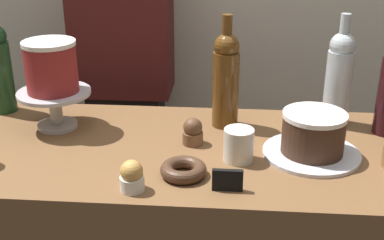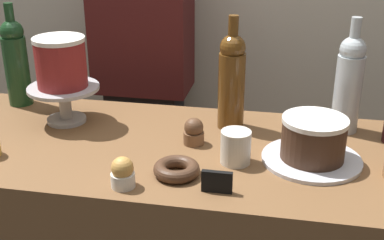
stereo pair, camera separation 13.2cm
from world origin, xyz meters
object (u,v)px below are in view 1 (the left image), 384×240
object	(u,v)px
wine_bottle_clear	(339,77)
price_sign_chalkboard	(227,180)
wine_bottle_amber	(226,78)
chocolate_round_cake	(313,133)
cake_stand_pedestal	(55,103)
white_layer_cake	(51,67)
barista_figure	(126,93)
coffee_cup_ceramic	(239,145)
cupcake_caramel	(132,176)
cupcake_chocolate	(194,132)
donut_chocolate	(183,170)

from	to	relation	value
wine_bottle_clear	price_sign_chalkboard	xyz separation A→B (m)	(-0.31, -0.41, -0.12)
wine_bottle_amber	chocolate_round_cake	bearing A→B (deg)	-37.84
chocolate_round_cake	price_sign_chalkboard	xyz separation A→B (m)	(-0.21, -0.19, -0.04)
cake_stand_pedestal	white_layer_cake	xyz separation A→B (m)	(-0.00, 0.00, 0.11)
price_sign_chalkboard	barista_figure	bearing A→B (deg)	116.08
wine_bottle_clear	coffee_cup_ceramic	distance (m)	0.40
cupcake_caramel	barista_figure	size ratio (longest dim) A/B	0.05
white_layer_cake	cupcake_caramel	size ratio (longest dim) A/B	1.98
wine_bottle_amber	cupcake_chocolate	size ratio (longest dim) A/B	4.38
cupcake_chocolate	price_sign_chalkboard	size ratio (longest dim) A/B	1.06
cake_stand_pedestal	price_sign_chalkboard	distance (m)	0.59
cupcake_chocolate	barista_figure	xyz separation A→B (m)	(-0.31, 0.60, -0.12)
chocolate_round_cake	wine_bottle_amber	bearing A→B (deg)	142.16
wine_bottle_clear	price_sign_chalkboard	distance (m)	0.52
barista_figure	donut_chocolate	bearing A→B (deg)	-68.70
wine_bottle_clear	cupcake_chocolate	distance (m)	0.45
wine_bottle_amber	cupcake_caramel	size ratio (longest dim) A/B	4.38
cupcake_chocolate	donut_chocolate	xyz separation A→B (m)	(-0.01, -0.18, -0.02)
chocolate_round_cake	wine_bottle_amber	xyz separation A→B (m)	(-0.23, 0.18, 0.08)
wine_bottle_amber	donut_chocolate	distance (m)	0.35
chocolate_round_cake	price_sign_chalkboard	size ratio (longest dim) A/B	2.31
wine_bottle_clear	barista_figure	bearing A→B (deg)	149.22
price_sign_chalkboard	barista_figure	xyz separation A→B (m)	(-0.41, 0.83, -0.11)
cupcake_chocolate	wine_bottle_amber	bearing A→B (deg)	59.21
wine_bottle_amber	donut_chocolate	world-z (taller)	wine_bottle_amber
donut_chocolate	wine_bottle_amber	bearing A→B (deg)	73.64
white_layer_cake	coffee_cup_ceramic	xyz separation A→B (m)	(0.52, -0.16, -0.14)
cake_stand_pedestal	cupcake_chocolate	world-z (taller)	cake_stand_pedestal
white_layer_cake	cake_stand_pedestal	bearing A→B (deg)	-7.13
cupcake_caramel	price_sign_chalkboard	size ratio (longest dim) A/B	1.06
price_sign_chalkboard	barista_figure	world-z (taller)	barista_figure
wine_bottle_amber	wine_bottle_clear	distance (m)	0.32
price_sign_chalkboard	wine_bottle_amber	bearing A→B (deg)	92.22
cupcake_caramel	wine_bottle_clear	bearing A→B (deg)	39.07
cake_stand_pedestal	white_layer_cake	world-z (taller)	white_layer_cake
white_layer_cake	wine_bottle_amber	xyz separation A→B (m)	(0.49, 0.06, -0.04)
donut_chocolate	chocolate_round_cake	bearing A→B (deg)	22.89
white_layer_cake	chocolate_round_cake	xyz separation A→B (m)	(0.71, -0.12, -0.12)
chocolate_round_cake	wine_bottle_clear	world-z (taller)	wine_bottle_clear
cupcake_chocolate	barista_figure	world-z (taller)	barista_figure
coffee_cup_ceramic	cupcake_caramel	bearing A→B (deg)	-145.14
cupcake_caramel	coffee_cup_ceramic	xyz separation A→B (m)	(0.24, 0.17, 0.01)
coffee_cup_ceramic	barista_figure	size ratio (longest dim) A/B	0.05
cupcake_caramel	barista_figure	world-z (taller)	barista_figure
cupcake_chocolate	donut_chocolate	bearing A→B (deg)	-93.87
cake_stand_pedestal	cupcake_caramel	bearing A→B (deg)	-49.38
coffee_cup_ceramic	wine_bottle_clear	bearing A→B (deg)	42.29
price_sign_chalkboard	coffee_cup_ceramic	size ratio (longest dim) A/B	0.82
wine_bottle_clear	donut_chocolate	world-z (taller)	wine_bottle_clear
wine_bottle_clear	cupcake_caramel	xyz separation A→B (m)	(-0.52, -0.42, -0.11)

